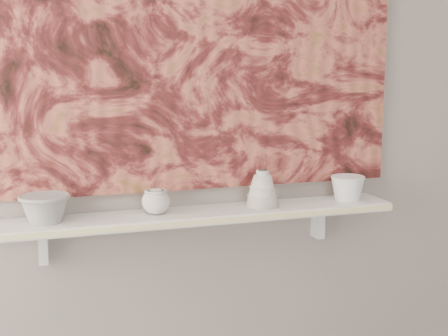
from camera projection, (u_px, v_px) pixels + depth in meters
name	position (u px, v px, depth m)	size (l,w,h in m)	color
wall_back	(186.00, 84.00, 2.10)	(3.60, 3.60, 0.00)	gray
shelf	(194.00, 216.00, 2.08)	(1.40, 0.18, 0.03)	white
shelf_stripe	(202.00, 222.00, 1.99)	(1.40, 0.01, 0.02)	#F3E9A2
bracket_left	(42.00, 245.00, 2.00)	(0.03, 0.06, 0.12)	white
bracket_right	(318.00, 221.00, 2.30)	(0.03, 0.06, 0.12)	white
painting	(187.00, 26.00, 2.05)	(1.50, 0.03, 1.10)	maroon
house_motif	(310.00, 116.00, 2.23)	(0.09, 0.00, 0.08)	black
bowl_grey	(45.00, 208.00, 1.92)	(0.16, 0.16, 0.09)	gray
cup_cream	(156.00, 202.00, 2.03)	(0.09, 0.09, 0.08)	beige
bell_vessel	(262.00, 188.00, 2.14)	(0.11, 0.11, 0.13)	beige
bowl_white	(348.00, 188.00, 2.25)	(0.12, 0.12, 0.09)	silver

